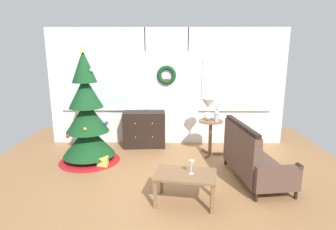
# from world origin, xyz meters

# --- Properties ---
(ground_plane) EXTENTS (6.76, 6.76, 0.00)m
(ground_plane) POSITION_xyz_m (0.00, 0.00, 0.00)
(ground_plane) COLOR #996B42
(back_wall_with_door) EXTENTS (5.20, 0.19, 2.55)m
(back_wall_with_door) POSITION_xyz_m (0.00, 2.08, 1.28)
(back_wall_with_door) COLOR white
(back_wall_with_door) RESTS_ON ground
(christmas_tree) EXTENTS (1.15, 1.15, 2.16)m
(christmas_tree) POSITION_xyz_m (-1.46, 0.94, 0.77)
(christmas_tree) COLOR #4C331E
(christmas_tree) RESTS_ON ground
(dresser_cabinet) EXTENTS (0.92, 0.48, 0.78)m
(dresser_cabinet) POSITION_xyz_m (-0.49, 1.79, 0.39)
(dresser_cabinet) COLOR black
(dresser_cabinet) RESTS_ON ground
(settee_sofa) EXTENTS (0.88, 1.53, 0.96)m
(settee_sofa) POSITION_xyz_m (1.40, 0.17, 0.38)
(settee_sofa) COLOR black
(settee_sofa) RESTS_ON ground
(side_table) EXTENTS (0.50, 0.48, 0.72)m
(side_table) POSITION_xyz_m (0.89, 1.30, 0.51)
(side_table) COLOR brown
(side_table) RESTS_ON ground
(table_lamp) EXTENTS (0.28, 0.28, 0.44)m
(table_lamp) POSITION_xyz_m (0.83, 1.34, 1.00)
(table_lamp) COLOR silver
(table_lamp) RESTS_ON side_table
(flower_vase) EXTENTS (0.11, 0.10, 0.35)m
(flower_vase) POSITION_xyz_m (0.99, 1.24, 0.83)
(flower_vase) COLOR #99ADBC
(flower_vase) RESTS_ON side_table
(coffee_table) EXTENTS (0.91, 0.65, 0.43)m
(coffee_table) POSITION_xyz_m (0.30, -0.54, 0.37)
(coffee_table) COLOR brown
(coffee_table) RESTS_ON ground
(wine_glass) EXTENTS (0.08, 0.08, 0.20)m
(wine_glass) POSITION_xyz_m (0.38, -0.55, 0.57)
(wine_glass) COLOR silver
(wine_glass) RESTS_ON coffee_table
(gift_box) EXTENTS (0.18, 0.16, 0.18)m
(gift_box) POSITION_xyz_m (-1.14, 0.68, 0.09)
(gift_box) COLOR #D8C64C
(gift_box) RESTS_ON ground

